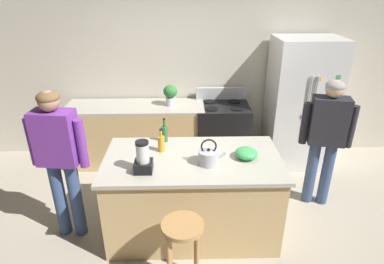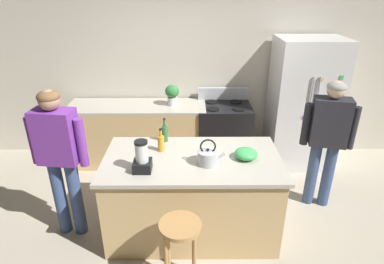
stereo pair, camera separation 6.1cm
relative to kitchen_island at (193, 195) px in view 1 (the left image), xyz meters
The scene contains 15 objects.
ground_plane 0.46m from the kitchen_island, ahead, with size 14.00×14.00×0.00m, color #B2A893.
back_wall 2.14m from the kitchen_island, 90.00° to the left, with size 8.00×0.10×2.70m, color beige.
kitchen_island is the anchor object (origin of this frame).
back_counter_run 1.74m from the kitchen_island, 117.30° to the left, with size 2.00×0.64×0.91m.
refrigerator 2.24m from the kitchen_island, 43.16° to the left, with size 0.90×0.73×1.87m.
stove_range 1.60m from the kitchen_island, 72.53° to the left, with size 0.76×0.65×1.09m.
person_by_island_left 1.43m from the kitchen_island, behind, with size 0.60×0.27×1.64m.
person_by_sink_right 1.70m from the kitchen_island, 16.85° to the left, with size 0.60×0.30×1.58m.
bar_stool 0.77m from the kitchen_island, 97.89° to the right, with size 0.36×0.36×0.71m.
potted_plant 1.70m from the kitchen_island, 100.15° to the left, with size 0.20×0.20×0.30m.
blender_appliance 0.79m from the kitchen_island, 153.07° to the right, with size 0.17×0.17×0.31m.
bottle_soda 0.66m from the kitchen_island, 154.61° to the left, with size 0.07×0.07×0.26m.
bottle_olive_oil 0.74m from the kitchen_island, 128.16° to the left, with size 0.07×0.07×0.28m.
mixing_bowl 0.74m from the kitchen_island, ahead, with size 0.23×0.23×0.10m, color #3FB259.
tea_kettle 0.57m from the kitchen_island, 37.44° to the right, with size 0.28×0.20×0.27m.
Camera 1 is at (-0.08, -2.85, 2.53)m, focal length 30.19 mm.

